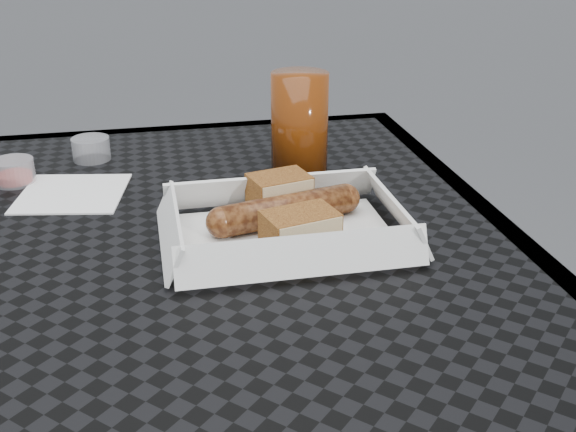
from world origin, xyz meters
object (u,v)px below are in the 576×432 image
object	(u,v)px
food_tray	(286,237)
bratwurst	(286,210)
patio_table	(145,307)
drink_glass	(300,126)

from	to	relation	value
food_tray	bratwurst	bearing A→B (deg)	79.31
patio_table	food_tray	distance (m)	0.17
bratwurst	patio_table	bearing A→B (deg)	-177.16
patio_table	food_tray	bearing A→B (deg)	-7.06
patio_table	bratwurst	world-z (taller)	bratwurst
food_tray	patio_table	bearing A→B (deg)	172.94
patio_table	drink_glass	bearing A→B (deg)	37.20
patio_table	drink_glass	size ratio (longest dim) A/B	6.11
patio_table	drink_glass	distance (m)	0.29
food_tray	drink_glass	bearing A→B (deg)	73.04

